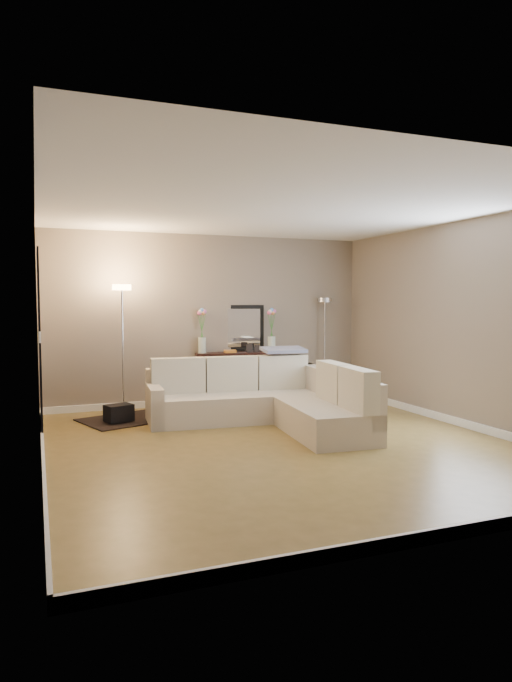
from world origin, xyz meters
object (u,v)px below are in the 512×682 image
object	(u,v)px
floor_lamp_lit	(122,323)
sectional_sofa	(268,400)
floor_lamp_unlit	(325,327)
console_table	(232,375)

from	to	relation	value
floor_lamp_lit	sectional_sofa	bearing A→B (deg)	-37.86
sectional_sofa	floor_lamp_unlit	xyz separation A→B (m)	(1.64, 1.55, 0.85)
console_table	sectional_sofa	bearing A→B (deg)	-91.81
sectional_sofa	floor_lamp_unlit	size ratio (longest dim) A/B	1.51
console_table	floor_lamp_unlit	distance (m)	1.74
floor_lamp_unlit	floor_lamp_lit	bearing A→B (deg)	-175.38
sectional_sofa	floor_lamp_lit	xyz separation A→B (m)	(-1.66, 1.29, 0.98)
floor_lamp_unlit	console_table	bearing A→B (deg)	178.93
sectional_sofa	console_table	distance (m)	1.59
sectional_sofa	console_table	world-z (taller)	sectional_sofa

